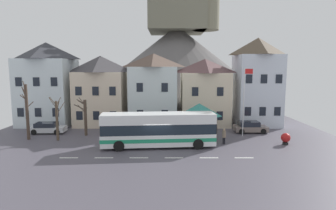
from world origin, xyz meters
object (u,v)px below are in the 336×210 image
object	(u,v)px
townhouse_04	(257,82)
parked_car_02	(127,127)
pedestrian_01	(200,133)
bare_tree_00	(27,111)
parked_car_00	(250,127)
pedestrian_02	(210,133)
townhouse_01	(101,91)
townhouse_03	(204,92)
parked_car_03	(193,127)
bare_tree_01	(85,116)
flagpole	(244,97)
bus_shelter	(199,110)
hilltop_castle	(177,64)
bare_tree_02	(57,119)
public_bench	(176,129)
townhouse_02	(153,89)
townhouse_00	(48,84)
transit_bus	(158,130)
pedestrian_00	(224,135)
parked_car_01	(47,128)
harbour_buoy	(285,138)

from	to	relation	value
townhouse_04	parked_car_02	bearing A→B (deg)	-163.79
pedestrian_01	bare_tree_00	xyz separation A→B (m)	(-18.39, 0.68, 2.24)
parked_car_02	parked_car_00	bearing A→B (deg)	5.29
pedestrian_02	townhouse_01	bearing A→B (deg)	145.97
townhouse_03	parked_car_02	size ratio (longest dim) A/B	2.14
parked_car_00	bare_tree_00	bearing A→B (deg)	-172.59
parked_car_03	bare_tree_01	world-z (taller)	bare_tree_01
flagpole	pedestrian_02	bearing A→B (deg)	-150.17
bus_shelter	hilltop_castle	bearing A→B (deg)	93.36
townhouse_01	flagpole	world-z (taller)	townhouse_01
parked_car_03	bare_tree_02	xyz separation A→B (m)	(-14.79, -3.85, 1.59)
townhouse_04	public_bench	size ratio (longest dim) A/B	7.11
hilltop_castle	parked_car_00	size ratio (longest dim) A/B	10.86
townhouse_02	bare_tree_01	size ratio (longest dim) A/B	2.18
townhouse_00	bus_shelter	distance (m)	21.51
transit_bus	pedestrian_00	bearing A→B (deg)	3.68
parked_car_01	pedestrian_00	world-z (taller)	pedestrian_00
townhouse_04	pedestrian_02	distance (m)	12.70
bare_tree_02	pedestrian_00	bearing A→B (deg)	-5.13
pedestrian_00	pedestrian_02	distance (m)	1.72
pedestrian_00	flagpole	world-z (taller)	flagpole
hilltop_castle	parked_car_02	xyz separation A→B (m)	(-6.72, -24.84, -7.87)
parked_car_01	pedestrian_00	distance (m)	20.49
bus_shelter	pedestrian_00	xyz separation A→B (m)	(2.24, -2.59, -2.15)
townhouse_04	hilltop_castle	xyz separation A→B (m)	(-10.15, 19.93, 2.71)
bus_shelter	parked_car_01	size ratio (longest dim) A/B	0.95
townhouse_02	bare_tree_00	xyz separation A→B (m)	(-13.07, -8.78, -1.70)
townhouse_03	public_bench	distance (m)	7.54
parked_car_00	hilltop_castle	bearing A→B (deg)	107.62
bus_shelter	harbour_buoy	bearing A→B (deg)	-18.37
pedestrian_01	pedestrian_02	world-z (taller)	pedestrian_02
parked_car_00	parked_car_01	distance (m)	24.05
transit_bus	harbour_buoy	distance (m)	12.78
parked_car_02	public_bench	xyz separation A→B (m)	(5.92, -0.04, -0.19)
parked_car_02	pedestrian_02	distance (m)	10.15
townhouse_01	hilltop_castle	world-z (taller)	hilltop_castle
townhouse_00	parked_car_02	xyz separation A→B (m)	(11.47, -5.42, -4.89)
bus_shelter	bare_tree_00	world-z (taller)	bare_tree_00
hilltop_castle	townhouse_00	bearing A→B (deg)	-133.14
public_bench	pedestrian_02	bearing A→B (deg)	-49.74
pedestrian_00	public_bench	distance (m)	6.97
townhouse_01	parked_car_02	size ratio (longest dim) A/B	2.24
townhouse_02	pedestrian_00	xyz separation A→B (m)	(7.62, -10.72, -3.87)
pedestrian_00	townhouse_00	bearing A→B (deg)	154.26
townhouse_03	harbour_buoy	world-z (taller)	townhouse_03
bare_tree_00	bare_tree_02	size ratio (longest dim) A/B	1.35
transit_bus	bare_tree_02	xyz separation A→B (m)	(-10.80, 2.54, 0.60)
pedestrian_01	flagpole	size ratio (longest dim) A/B	0.20
bus_shelter	bare_tree_02	size ratio (longest dim) A/B	0.82
townhouse_00	bare_tree_00	xyz separation A→B (m)	(1.36, -8.69, -2.43)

